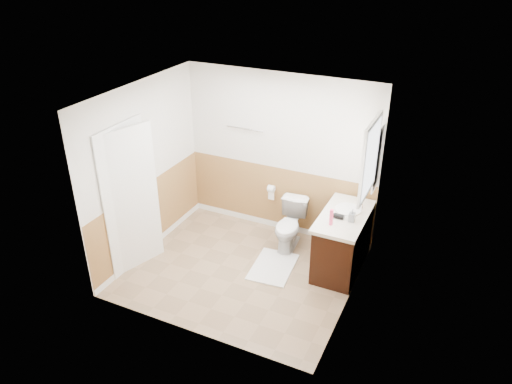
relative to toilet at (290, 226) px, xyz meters
The scene contains 32 objects.
floor 1.00m from the toilet, 112.70° to the right, with size 3.00×3.00×0.00m, color #8C7051.
ceiling 2.34m from the toilet, 112.70° to the right, with size 3.00×3.00×0.00m, color white.
wall_back 1.06m from the toilet, 129.36° to the left, with size 3.00×3.00×0.00m, color silver.
wall_front 2.37m from the toilet, 99.46° to the right, with size 3.00×3.00×0.00m, color silver.
wall_left 2.24m from the toilet, 155.16° to the right, with size 3.00×3.00×0.00m, color silver.
wall_right 1.68m from the toilet, 37.06° to the right, with size 3.00×3.00×0.00m, color silver.
wainscot_back 0.58m from the toilet, 130.14° to the left, with size 3.00×3.00×0.00m, color #A27840.
wainscot_front 2.18m from the toilet, 99.51° to the right, with size 3.00×3.00×0.00m, color #A27840.
wainscot_left 2.04m from the toilet, 155.02° to the right, with size 2.60×2.60×0.00m, color #A27840.
wainscot_right 1.43m from the toilet, 37.36° to the right, with size 2.60×2.60×0.00m, color #A27840.
toilet is the anchor object (origin of this frame).
bath_mat 0.69m from the toilet, 90.00° to the right, with size 0.55×0.80×0.02m, color silver.
vanity_cabinet 0.87m from the toilet, 12.42° to the right, with size 0.55×1.10×0.80m, color black.
vanity_knob_left 0.65m from the toilet, 27.51° to the right, with size 0.03×0.03×0.03m, color silver.
vanity_knob_right 0.59m from the toilet, ahead, with size 0.03×0.03×0.03m, color silver.
countertop 0.98m from the toilet, 12.57° to the right, with size 0.60×1.15×0.05m, color silver.
sink_basin 0.99m from the toilet, ahead, with size 0.36×0.36×0.02m, color white.
faucet 1.18m from the toilet, ahead, with size 0.02×0.02×0.14m, color silver.
lotion_bottle 1.09m from the toilet, 33.76° to the right, with size 0.05×0.05×0.22m, color #EC3D6C.
soap_dispenser 1.17m from the toilet, 17.33° to the right, with size 0.08×0.08×0.18m, color gray.
hair_dryer_body 1.01m from the toilet, 21.27° to the right, with size 0.07×0.07×0.14m, color black.
hair_dryer_handle 0.97m from the toilet, 21.33° to the right, with size 0.03×0.03×0.07m, color black.
mirror_panel 1.65m from the toilet, 12.09° to the left, with size 0.02×0.35×0.90m, color silver.
window_frame 1.80m from the toilet, 13.82° to the right, with size 0.04×0.80×1.00m, color white.
window_glass 1.81m from the toilet, 13.63° to the right, with size 0.01×0.70×0.90m, color white.
door 2.29m from the toilet, 143.32° to the right, with size 0.05×0.80×2.04m, color white.
door_frame 2.35m from the toilet, 144.47° to the right, with size 0.02×0.92×2.10m, color white.
door_knob 2.05m from the toilet, 150.02° to the right, with size 0.06×0.06×0.06m, color silver.
towel_bar 1.59m from the toilet, 156.96° to the left, with size 0.02×0.02×0.62m, color silver.
tp_holder_bar 0.68m from the toilet, 141.42° to the left, with size 0.02×0.02×0.14m, color silver.
tp_roll 0.68m from the toilet, 141.42° to the left, with size 0.11×0.11×0.10m, color white.
tp_sheet 0.63m from the toilet, 141.42° to the left, with size 0.10×0.01×0.16m, color white.
Camera 1 is at (2.52, -4.90, 4.13)m, focal length 34.13 mm.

